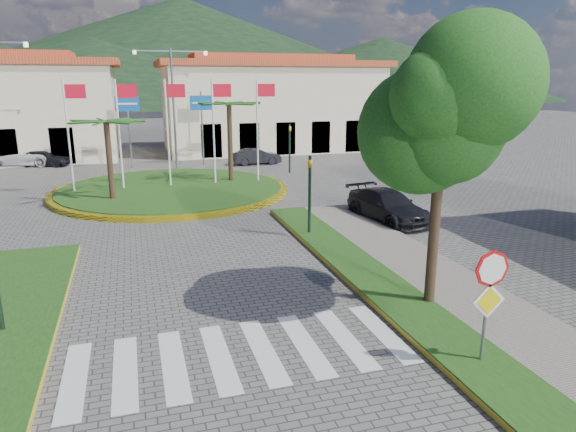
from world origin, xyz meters
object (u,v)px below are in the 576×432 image
object	(u,v)px
white_van	(25,156)
car_side_right	(388,206)
deciduous_tree	(443,113)
car_dark_a	(44,158)
stop_sign	(489,290)
roundabout_island	(172,189)
car_dark_b	(257,156)

from	to	relation	value
white_van	car_side_right	size ratio (longest dim) A/B	1.04
deciduous_tree	white_van	bearing A→B (deg)	116.81
car_side_right	car_dark_a	bearing A→B (deg)	120.82
deciduous_tree	white_van	distance (m)	33.11
white_van	car_side_right	xyz separation A→B (m)	(17.85, -21.01, 0.00)
stop_sign	deciduous_tree	bearing A→B (deg)	78.82
roundabout_island	deciduous_tree	xyz separation A→B (m)	(5.50, -17.00, 5.01)
car_dark_a	car_side_right	world-z (taller)	car_side_right
car_dark_a	car_dark_b	bearing A→B (deg)	-85.91
deciduous_tree	car_side_right	xyz separation A→B (m)	(3.05, 8.27, -4.51)
roundabout_island	car_dark_a	world-z (taller)	roundabout_island
roundabout_island	white_van	distance (m)	15.41
roundabout_island	white_van	xyz separation A→B (m)	(-9.30, 12.28, 0.49)
stop_sign	deciduous_tree	world-z (taller)	deciduous_tree
roundabout_island	car_side_right	bearing A→B (deg)	-45.61
car_dark_b	deciduous_tree	bearing A→B (deg)	174.75
white_van	deciduous_tree	bearing A→B (deg)	-142.36
roundabout_island	deciduous_tree	bearing A→B (deg)	-72.09
stop_sign	deciduous_tree	xyz separation A→B (m)	(0.60, 3.04, 3.38)
stop_sign	white_van	bearing A→B (deg)	113.72
car_dark_a	car_side_right	xyz separation A→B (m)	(16.52, -20.37, 0.06)
deciduous_tree	car_side_right	size ratio (longest dim) A/B	1.49
roundabout_island	car_dark_b	xyz separation A→B (m)	(6.71, 8.00, 0.41)
roundabout_island	white_van	world-z (taller)	roundabout_island
stop_sign	white_van	size ratio (longest dim) A/B	0.56
car_dark_a	car_dark_b	distance (m)	15.13
roundabout_island	car_side_right	size ratio (longest dim) A/B	2.77
stop_sign	car_dark_a	size ratio (longest dim) A/B	0.75
white_van	car_side_right	world-z (taller)	car_side_right
roundabout_island	car_dark_a	bearing A→B (deg)	124.42
car_dark_a	white_van	bearing A→B (deg)	82.27
roundabout_island	white_van	bearing A→B (deg)	127.15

